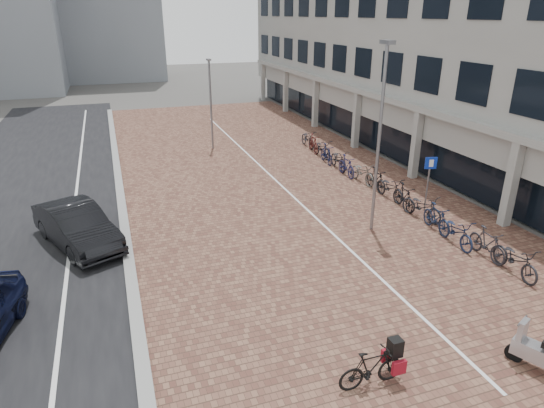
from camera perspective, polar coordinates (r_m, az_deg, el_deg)
The scene contains 12 objects.
ground at distance 12.64m, azimuth 9.26°, elevation -15.35°, with size 140.00×140.00×0.00m, color #474442.
plaza_brick at distance 23.16m, azimuth -0.18°, elevation 2.96°, with size 14.50×42.00×0.04m, color brown.
street_asphalt at distance 22.40m, azimuth -27.86°, elevation -0.43°, with size 8.00×50.00×0.03m, color black.
curb at distance 22.03m, azimuth -17.93°, elevation 0.97°, with size 0.35×42.00×0.14m, color gray.
lane_line at distance 22.13m, azimuth -22.80°, elevation 0.24°, with size 0.12×44.00×0.00m, color white.
parking_line at distance 23.22m, azimuth 0.29°, elevation 3.07°, with size 0.10×30.00×0.00m, color white.
car_dark at distance 17.76m, azimuth -22.64°, elevation -2.49°, with size 1.57×4.50×1.48m, color black.
hero_bike at distance 11.02m, azimuth 11.99°, elevation -18.87°, with size 1.57×0.44×1.11m.
parking_sign at distance 20.02m, azimuth 18.54°, elevation 3.29°, with size 0.48×0.17×2.32m.
lamp_near at distance 17.13m, azimuth 12.84°, elevation 7.24°, with size 0.12×0.12×6.76m, color gray.
lamp_far at distance 28.32m, azimuth -7.43°, elevation 11.76°, with size 0.12×0.12×5.20m, color gray.
bike_row at distance 22.13m, azimuth 12.38°, elevation 2.89°, with size 1.30×18.11×1.05m.
Camera 1 is at (-5.08, -8.69, 7.64)m, focal length 30.98 mm.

